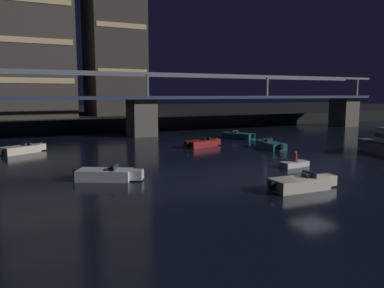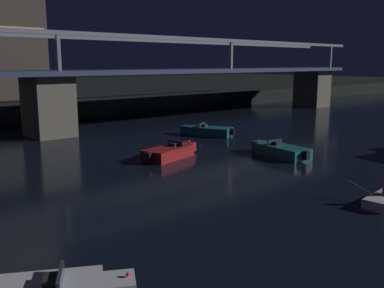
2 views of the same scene
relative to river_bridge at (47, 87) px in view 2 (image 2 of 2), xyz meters
The scene contains 5 objects.
river_bridge is the anchor object (origin of this frame).
speedboat_mid_center 21.99m from the river_bridge, 65.07° to the right, with size 2.23×5.23×1.16m.
speedboat_mid_right 15.53m from the river_bridge, 79.60° to the right, with size 5.18×2.78×1.16m.
speedboat_far_center 15.29m from the river_bridge, 39.83° to the right, with size 3.37×4.96×1.16m.
dinghy_with_paddler 30.18m from the river_bridge, 82.13° to the right, with size 2.68×2.46×1.36m.
Camera 2 is at (-15.59, -2.11, 6.69)m, focal length 40.09 mm.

